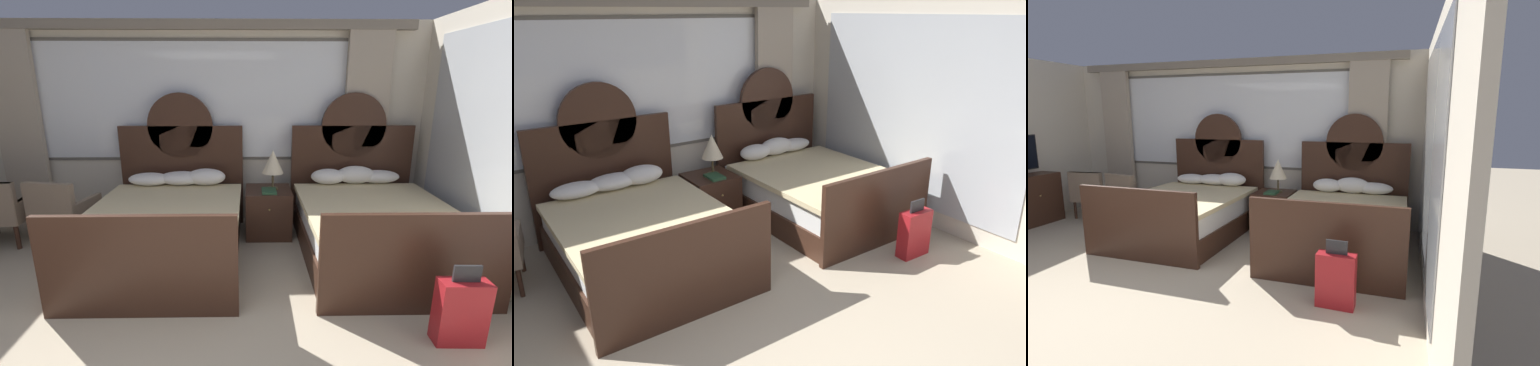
{
  "view_description": "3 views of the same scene",
  "coord_description": "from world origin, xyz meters",
  "views": [
    {
      "loc": [
        0.75,
        -1.25,
        1.92
      ],
      "look_at": [
        0.82,
        2.48,
        0.87
      ],
      "focal_mm": 25.19,
      "sensor_mm": 36.0,
      "label": 1
    },
    {
      "loc": [
        -1.64,
        -1.81,
        2.54
      ],
      "look_at": [
        1.13,
        2.05,
        0.8
      ],
      "focal_mm": 33.41,
      "sensor_mm": 36.0,
      "label": 2
    },
    {
      "loc": [
        2.87,
        -2.2,
        1.78
      ],
      "look_at": [
        1.27,
        2.73,
        0.83
      ],
      "focal_mm": 26.22,
      "sensor_mm": 36.0,
      "label": 3
    }
  ],
  "objects": [
    {
      "name": "nightstand_between_beds",
      "position": [
        0.98,
        3.13,
        0.3
      ],
      "size": [
        0.58,
        0.6,
        0.61
      ],
      "color": "#382116",
      "rests_on": "ground_plane"
    },
    {
      "name": "table_lamp_on_nightstand",
      "position": [
        1.04,
        3.15,
        0.96
      ],
      "size": [
        0.27,
        0.27,
        0.51
      ],
      "color": "brown",
      "rests_on": "nightstand_between_beds"
    },
    {
      "name": "suitcase_on_floor",
      "position": [
        2.32,
        1.05,
        0.26
      ],
      "size": [
        0.37,
        0.17,
        0.65
      ],
      "color": "maroon",
      "rests_on": "ground_plane"
    },
    {
      "name": "armchair_by_window_left",
      "position": [
        -1.52,
        2.88,
        0.44
      ],
      "size": [
        0.71,
        0.71,
        0.82
      ],
      "color": "#84705B",
      "rests_on": "ground_plane"
    },
    {
      "name": "bed_near_mirror",
      "position": [
        2.14,
        2.54,
        0.37
      ],
      "size": [
        1.64,
        2.18,
        1.8
      ],
      "color": "#382116",
      "rests_on": "ground_plane"
    },
    {
      "name": "bed_near_window",
      "position": [
        -0.17,
        2.54,
        0.37
      ],
      "size": [
        1.64,
        2.18,
        1.8
      ],
      "color": "#382116",
      "rests_on": "ground_plane"
    },
    {
      "name": "book_on_nightstand",
      "position": [
        0.99,
        3.02,
        0.62
      ],
      "size": [
        0.18,
        0.26,
        0.03
      ],
      "color": "#285133",
      "rests_on": "nightstand_between_beds"
    },
    {
      "name": "wall_back_window",
      "position": [
        0.0,
        3.72,
        1.44
      ],
      "size": [
        6.24,
        0.22,
        2.7
      ],
      "color": "beige",
      "rests_on": "ground_plane"
    }
  ]
}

